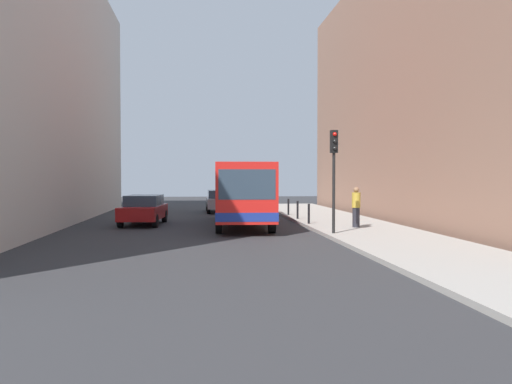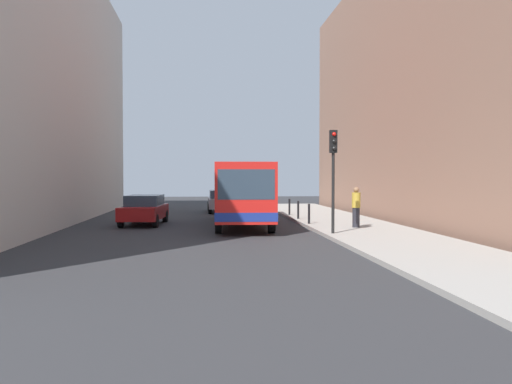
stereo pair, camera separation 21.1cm
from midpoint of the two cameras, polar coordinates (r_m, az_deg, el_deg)
name	(u,v)px [view 2 (the right image)]	position (r m, az deg, el deg)	size (l,w,h in m)	color
ground_plane	(240,231)	(23.37, -1.52, -4.24)	(80.00, 80.00, 0.00)	#2D2D30
sidewalk	(359,228)	(24.35, 11.29, -3.86)	(4.40, 40.00, 0.15)	#9E9991
building_left	(1,78)	(29.31, -25.66, 11.04)	(7.00, 32.00, 14.52)	#BCB7AD
building_right	(449,84)	(30.60, 20.31, 10.84)	(7.00, 32.00, 14.67)	#936B56
bus	(243,190)	(26.43, -1.23, 0.20)	(3.03, 11.13, 3.00)	red
car_beside_bus	(144,209)	(26.99, -11.73, -1.81)	(2.14, 4.53, 1.48)	maroon
car_behind_bus	(222,201)	(35.74, -3.55, -0.92)	(1.89, 4.42, 1.48)	#A5A8AD
traffic_light	(333,162)	(21.20, 8.62, 3.26)	(0.28, 0.33, 4.10)	black
bollard_near	(309,214)	(25.45, 5.98, -2.35)	(0.11, 0.11, 0.95)	black
bollard_mid	(298,210)	(28.30, 4.79, -1.94)	(0.11, 0.11, 0.95)	black
bollard_far	(289,207)	(31.17, 3.82, -1.60)	(0.11, 0.11, 0.95)	black
pedestrian_near_signal	(356,207)	(23.90, 11.00, -1.61)	(0.38, 0.38, 1.79)	#26262D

